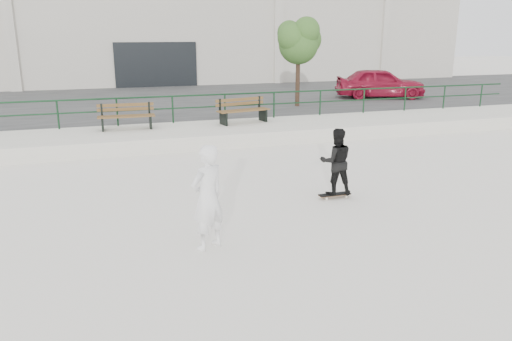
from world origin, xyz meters
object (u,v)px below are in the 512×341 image
object	(u,v)px
skateboard	(335,195)
red_car	(380,83)
standing_skater	(336,162)
tree	(299,40)
bench_right	(243,111)
seated_skater	(208,198)
bench_left	(126,116)

from	to	relation	value
skateboard	red_car	bearing A→B (deg)	54.07
red_car	standing_skater	world-z (taller)	red_car
tree	standing_skater	xyz separation A→B (m)	(-3.62, -11.16, -2.58)
bench_right	red_car	bearing A→B (deg)	17.19
standing_skater	seated_skater	distance (m)	3.94
bench_left	standing_skater	size ratio (longest dim) A/B	1.25
red_car	skateboard	distance (m)	15.39
bench_left	bench_right	bearing A→B (deg)	1.28
bench_left	standing_skater	distance (m)	8.81
tree	standing_skater	world-z (taller)	tree
tree	seated_skater	world-z (taller)	tree
bench_left	bench_right	world-z (taller)	bench_right
tree	skateboard	size ratio (longest dim) A/B	5.04
bench_right	standing_skater	world-z (taller)	standing_skater
bench_right	tree	world-z (taller)	tree
skateboard	standing_skater	bearing A→B (deg)	115.48
standing_skater	seated_skater	world-z (taller)	seated_skater
skateboard	seated_skater	distance (m)	4.04
seated_skater	bench_left	bearing A→B (deg)	-114.55
standing_skater	seated_skater	bearing A→B (deg)	40.47
bench_right	standing_skater	size ratio (longest dim) A/B	1.32
tree	standing_skater	size ratio (longest dim) A/B	2.51
bench_left	seated_skater	world-z (taller)	seated_skater
red_car	standing_skater	distance (m)	15.34
bench_left	seated_skater	xyz separation A→B (m)	(0.79, -9.60, 0.02)
skateboard	standing_skater	world-z (taller)	standing_skater
skateboard	tree	bearing A→B (deg)	70.92
bench_right	standing_skater	bearing A→B (deg)	-101.81
tree	red_car	distance (m)	5.77
red_car	bench_right	bearing A→B (deg)	137.38
tree	bench_right	bearing A→B (deg)	-136.38
red_car	skateboard	size ratio (longest dim) A/B	5.71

